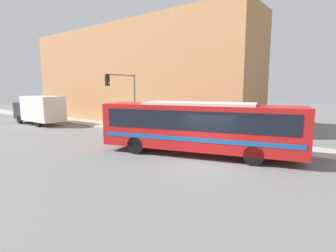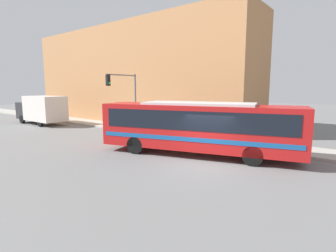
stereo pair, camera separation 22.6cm
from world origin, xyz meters
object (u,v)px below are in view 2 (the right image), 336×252
object	(u,v)px
fire_hydrant	(178,131)
city_bus	(198,125)
delivery_truck	(42,109)
traffic_light_pole	(126,92)

from	to	relation	value
fire_hydrant	city_bus	bearing A→B (deg)	-132.08
delivery_truck	traffic_light_pole	xyz separation A→B (m)	(1.78, -11.23, 1.92)
fire_hydrant	delivery_truck	bearing A→B (deg)	99.85
city_bus	traffic_light_pole	distance (m)	9.42
delivery_truck	traffic_light_pole	distance (m)	11.53
city_bus	delivery_truck	xyz separation A→B (m)	(0.84, 20.10, -0.14)
city_bus	fire_hydrant	world-z (taller)	city_bus
delivery_truck	fire_hydrant	bearing A→B (deg)	-80.15
delivery_truck	traffic_light_pole	size ratio (longest dim) A/B	1.39
city_bus	delivery_truck	size ratio (longest dim) A/B	1.70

